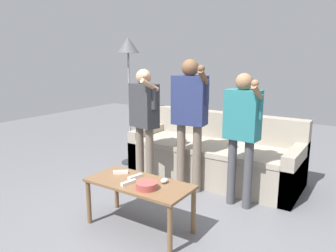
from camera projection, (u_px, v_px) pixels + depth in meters
The scene contains 12 objects.
ground_plane at pixel (153, 228), 3.05m from camera, with size 12.00×12.00×0.00m, color slate.
couch at pixel (215, 156), 4.28m from camera, with size 2.19×0.87×0.84m.
coffee_table at pixel (139, 189), 2.98m from camera, with size 0.99×0.46×0.46m.
snack_bowl at pixel (147, 186), 2.81m from camera, with size 0.19×0.19×0.06m, color #B24C47.
game_remote_nunchuk at pixel (164, 180), 2.94m from camera, with size 0.06×0.09×0.05m.
floor_lamp at pixel (128, 56), 4.60m from camera, with size 0.32×0.32×1.85m.
player_left at pixel (144, 114), 3.87m from camera, with size 0.42×0.36×1.44m.
player_center at pixel (190, 110), 3.72m from camera, with size 0.48×0.31×1.56m.
player_right at pixel (242, 125), 3.33m from camera, with size 0.42×0.31×1.42m.
game_remote_wand_near at pixel (135, 177), 3.06m from camera, with size 0.06×0.16×0.03m.
game_remote_wand_far at pixel (121, 172), 3.18m from camera, with size 0.13×0.12×0.03m.
game_remote_wand_spare at pixel (129, 183), 2.92m from camera, with size 0.07×0.16×0.03m.
Camera 1 is at (1.64, -2.24, 1.59)m, focal length 34.63 mm.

